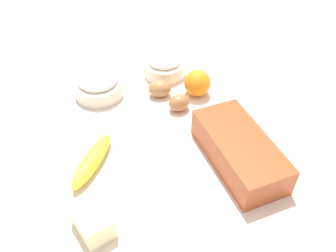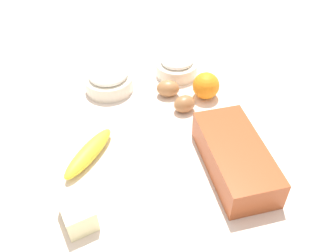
# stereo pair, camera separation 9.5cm
# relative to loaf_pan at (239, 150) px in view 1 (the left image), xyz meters

# --- Properties ---
(ground_plane) EXTENTS (2.40, 2.40, 0.02)m
(ground_plane) POSITION_rel_loaf_pan_xyz_m (-0.17, -0.09, -0.05)
(ground_plane) COLOR beige
(loaf_pan) EXTENTS (0.30, 0.19, 0.08)m
(loaf_pan) POSITION_rel_loaf_pan_xyz_m (0.00, 0.00, 0.00)
(loaf_pan) COLOR #9E4723
(loaf_pan) RESTS_ON ground_plane
(flour_bowl) EXTENTS (0.15, 0.15, 0.08)m
(flour_bowl) POSITION_rel_loaf_pan_xyz_m (-0.45, -0.15, -0.01)
(flour_bowl) COLOR silver
(flour_bowl) RESTS_ON ground_plane
(sugar_bowl) EXTENTS (0.14, 0.14, 0.07)m
(sugar_bowl) POSITION_rel_loaf_pan_xyz_m (-0.43, 0.07, -0.01)
(sugar_bowl) COLOR silver
(sugar_bowl) RESTS_ON ground_plane
(banana) EXTENTS (0.15, 0.18, 0.04)m
(banana) POSITION_rel_loaf_pan_xyz_m (-0.20, -0.31, -0.02)
(banana) COLOR yellow
(banana) RESTS_ON ground_plane
(orange_fruit) EXTENTS (0.08, 0.08, 0.08)m
(orange_fruit) POSITION_rel_loaf_pan_xyz_m (-0.28, 0.09, -0.00)
(orange_fruit) COLOR orange
(orange_fruit) RESTS_ON ground_plane
(butter_block) EXTENTS (0.09, 0.06, 0.06)m
(butter_block) POSITION_rel_loaf_pan_xyz_m (-0.03, -0.38, -0.01)
(butter_block) COLOR #F4EDB2
(butter_block) RESTS_ON ground_plane
(egg_near_butter) EXTENTS (0.08, 0.09, 0.05)m
(egg_near_butter) POSITION_rel_loaf_pan_xyz_m (-0.34, -0.01, -0.02)
(egg_near_butter) COLOR #A77044
(egg_near_butter) RESTS_ON ground_plane
(egg_beside_bowl) EXTENTS (0.06, 0.07, 0.05)m
(egg_beside_bowl) POSITION_rel_loaf_pan_xyz_m (-0.25, 0.00, -0.02)
(egg_beside_bowl) COLOR #9C683F
(egg_beside_bowl) RESTS_ON ground_plane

